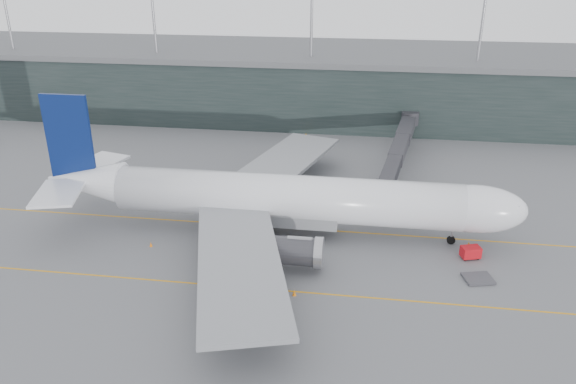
# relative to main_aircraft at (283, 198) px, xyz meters

# --- Properties ---
(ground) EXTENTS (320.00, 320.00, 0.00)m
(ground) POSITION_rel_main_aircraft_xyz_m (-7.03, 5.47, -5.26)
(ground) COLOR slate
(ground) RESTS_ON ground
(taxiline_a) EXTENTS (160.00, 0.25, 0.02)m
(taxiline_a) POSITION_rel_main_aircraft_xyz_m (-7.03, 1.47, -5.25)
(taxiline_a) COLOR orange
(taxiline_a) RESTS_ON ground
(taxiline_b) EXTENTS (160.00, 0.25, 0.02)m
(taxiline_b) POSITION_rel_main_aircraft_xyz_m (-7.03, -14.53, -5.25)
(taxiline_b) COLOR orange
(taxiline_b) RESTS_ON ground
(taxiline_lead_main) EXTENTS (0.25, 60.00, 0.02)m
(taxiline_lead_main) POSITION_rel_main_aircraft_xyz_m (-2.03, 25.47, -5.25)
(taxiline_lead_main) COLOR orange
(taxiline_lead_main) RESTS_ON ground
(terminal) EXTENTS (240.00, 36.00, 29.00)m
(terminal) POSITION_rel_main_aircraft_xyz_m (-7.03, 63.47, 2.36)
(terminal) COLOR #1D2726
(terminal) RESTS_ON ground
(main_aircraft) EXTENTS (66.60, 62.85, 18.75)m
(main_aircraft) POSITION_rel_main_aircraft_xyz_m (0.00, 0.00, 0.00)
(main_aircraft) COLOR white
(main_aircraft) RESTS_ON ground
(jet_bridge) EXTENTS (8.54, 43.51, 5.86)m
(jet_bridge) POSITION_rel_main_aircraft_xyz_m (16.03, 27.43, -0.87)
(jet_bridge) COLOR #2B2A30
(jet_bridge) RESTS_ON ground
(gse_cart) EXTENTS (2.73, 2.17, 1.62)m
(gse_cart) POSITION_rel_main_aircraft_xyz_m (25.02, -3.62, -4.36)
(gse_cart) COLOR red
(gse_cart) RESTS_ON ground
(baggage_dolly) EXTENTS (3.94, 3.46, 0.34)m
(baggage_dolly) POSITION_rel_main_aircraft_xyz_m (25.21, -8.87, -5.06)
(baggage_dolly) COLOR #3E3D43
(baggage_dolly) RESTS_ON ground
(uld_a) EXTENTS (2.15, 1.92, 1.64)m
(uld_a) POSITION_rel_main_aircraft_xyz_m (-11.82, 14.29, -4.40)
(uld_a) COLOR #35353A
(uld_a) RESTS_ON ground
(uld_b) EXTENTS (2.14, 1.92, 1.63)m
(uld_b) POSITION_rel_main_aircraft_xyz_m (-9.53, 17.11, -4.41)
(uld_b) COLOR #35353A
(uld_b) RESTS_ON ground
(uld_c) EXTENTS (2.56, 2.35, 1.89)m
(uld_c) POSITION_rel_main_aircraft_xyz_m (-5.61, 15.75, -4.27)
(uld_c) COLOR #35353A
(uld_c) RESTS_ON ground
(cone_nose) EXTENTS (0.47, 0.47, 0.75)m
(cone_nose) POSITION_rel_main_aircraft_xyz_m (25.30, -0.46, -4.89)
(cone_nose) COLOR #CC6F0B
(cone_nose) RESTS_ON ground
(cone_wing_stbd) EXTENTS (0.46, 0.46, 0.74)m
(cone_wing_stbd) POSITION_rel_main_aircraft_xyz_m (3.62, -15.31, -4.89)
(cone_wing_stbd) COLOR orange
(cone_wing_stbd) RESTS_ON ground
(cone_wing_port) EXTENTS (0.50, 0.50, 0.80)m
(cone_wing_port) POSITION_rel_main_aircraft_xyz_m (2.82, 16.64, -4.86)
(cone_wing_port) COLOR #CB450B
(cone_wing_port) RESTS_ON ground
(cone_tail) EXTENTS (0.40, 0.40, 0.64)m
(cone_tail) POSITION_rel_main_aircraft_xyz_m (-17.03, -6.57, -4.94)
(cone_tail) COLOR orange
(cone_tail) RESTS_ON ground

